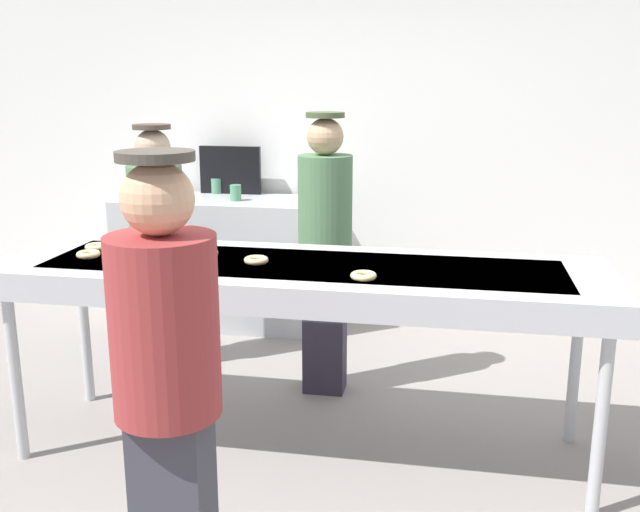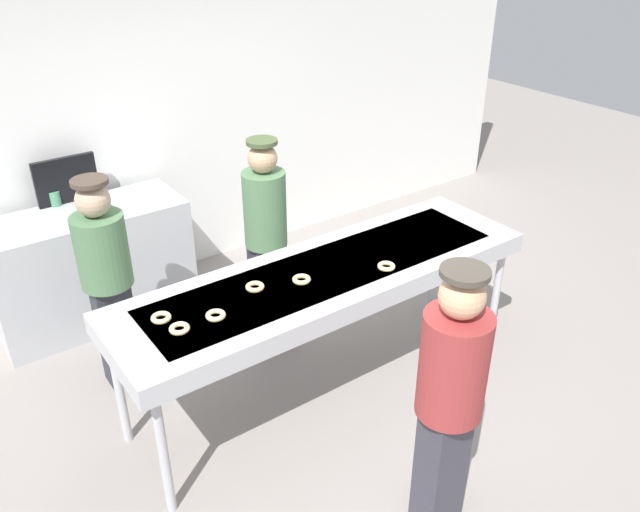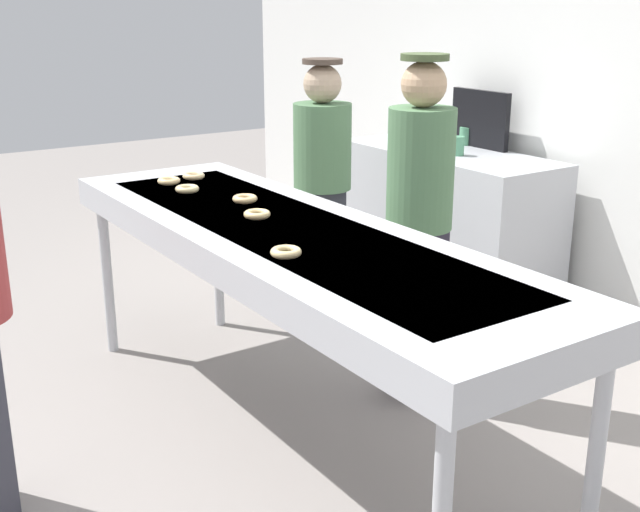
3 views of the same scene
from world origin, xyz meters
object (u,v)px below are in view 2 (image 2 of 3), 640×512
plain_donut_0 (161,318)px  plain_donut_4 (386,266)px  worker_assistant (106,273)px  prep_counter (92,267)px  plain_donut_3 (179,329)px  menu_display (66,180)px  plain_donut_1 (302,279)px  plain_donut_5 (255,287)px  paper_cup_0 (100,204)px  fryer_conveyor (327,279)px  plain_donut_2 (216,315)px  worker_baker (266,236)px  customer_waiting (450,391)px  paper_cup_1 (55,199)px

plain_donut_0 → plain_donut_4: 1.45m
worker_assistant → prep_counter: worker_assistant is taller
plain_donut_3 → menu_display: size_ratio=0.24×
plain_donut_1 → plain_donut_5: 0.30m
plain_donut_1 → paper_cup_0: paper_cup_0 is taller
plain_donut_5 → prep_counter: (-0.51, 1.75, -0.51)m
fryer_conveyor → worker_assistant: size_ratio=1.85×
fryer_conveyor → plain_donut_2: size_ratio=24.74×
plain_donut_4 → worker_baker: 1.00m
plain_donut_0 → plain_donut_5: same height
fryer_conveyor → plain_donut_5: bearing=172.0°
paper_cup_0 → menu_display: (-0.14, 0.32, 0.13)m
plain_donut_0 → plain_donut_3: size_ratio=1.00×
plain_donut_4 → worker_baker: worker_baker is taller
plain_donut_1 → plain_donut_2: same height
worker_baker → worker_assistant: bearing=2.9°
plain_donut_0 → fryer_conveyor: bearing=-4.8°
worker_baker → menu_display: bearing=-40.3°
plain_donut_3 → worker_assistant: 1.01m
worker_baker → customer_waiting: worker_baker is taller
fryer_conveyor → worker_assistant: worker_assistant is taller
worker_assistant → customer_waiting: 2.40m
plain_donut_2 → menu_display: bearing=94.5°
plain_donut_3 → plain_donut_4: same height
plain_donut_4 → prep_counter: 2.48m
customer_waiting → menu_display: bearing=106.2°
plain_donut_1 → plain_donut_3: size_ratio=1.00×
worker_baker → worker_assistant: 1.13m
plain_donut_0 → customer_waiting: (0.94, -1.35, -0.07)m
plain_donut_4 → menu_display: menu_display is taller
worker_baker → customer_waiting: size_ratio=1.02×
plain_donut_1 → menu_display: bearing=110.5°
fryer_conveyor → paper_cup_1: paper_cup_1 is taller
plain_donut_5 → prep_counter: size_ratio=0.08×
plain_donut_1 → prep_counter: 2.07m
plain_donut_4 → prep_counter: bearing=123.1°
plain_donut_3 → customer_waiting: bearing=-53.1°
fryer_conveyor → worker_baker: size_ratio=1.75×
plain_donut_1 → customer_waiting: 1.23m
plain_donut_5 → worker_assistant: worker_assistant is taller
plain_donut_2 → customer_waiting: bearing=-60.5°
prep_counter → menu_display: bearing=90.0°
paper_cup_1 → worker_baker: bearing=-50.7°
plain_donut_4 → plain_donut_5: bearing=161.2°
plain_donut_3 → plain_donut_2: bearing=-0.4°
plain_donut_3 → worker_baker: bearing=37.2°
prep_counter → paper_cup_1: size_ratio=13.17×
fryer_conveyor → customer_waiting: bearing=-97.3°
plain_donut_2 → paper_cup_0: (-0.03, 1.83, 0.03)m
plain_donut_0 → worker_baker: size_ratio=0.07×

